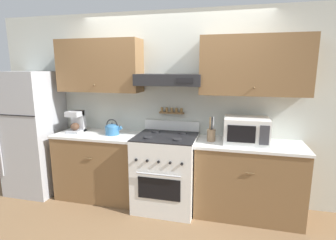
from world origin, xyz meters
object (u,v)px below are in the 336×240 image
(stove_range, at_px, (166,171))
(refrigerator, at_px, (34,133))
(microwave, at_px, (246,130))
(utensil_crock, at_px, (211,134))
(coffee_maker, at_px, (77,121))
(tea_kettle, at_px, (112,129))

(stove_range, relative_size, refrigerator, 0.62)
(microwave, bearing_deg, utensil_crock, -177.53)
(coffee_maker, bearing_deg, refrigerator, -173.14)
(stove_range, distance_m, tea_kettle, 0.92)
(coffee_maker, xyz_separation_m, utensil_crock, (1.89, -0.03, -0.07))
(refrigerator, distance_m, tea_kettle, 1.23)
(tea_kettle, relative_size, microwave, 0.46)
(refrigerator, bearing_deg, tea_kettle, 2.39)
(coffee_maker, bearing_deg, tea_kettle, -2.98)
(stove_range, distance_m, refrigerator, 2.03)
(refrigerator, xyz_separation_m, tea_kettle, (1.22, 0.05, 0.12))
(microwave, bearing_deg, refrigerator, -178.67)
(refrigerator, distance_m, utensil_crock, 2.56)
(tea_kettle, height_order, microwave, microwave)
(microwave, bearing_deg, tea_kettle, -179.41)
(coffee_maker, relative_size, utensil_crock, 0.99)
(stove_range, bearing_deg, tea_kettle, 175.83)
(coffee_maker, bearing_deg, microwave, -0.28)
(stove_range, xyz_separation_m, microwave, (0.97, 0.07, 0.59))
(tea_kettle, relative_size, utensil_crock, 0.79)
(tea_kettle, distance_m, microwave, 1.74)
(stove_range, height_order, refrigerator, refrigerator)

